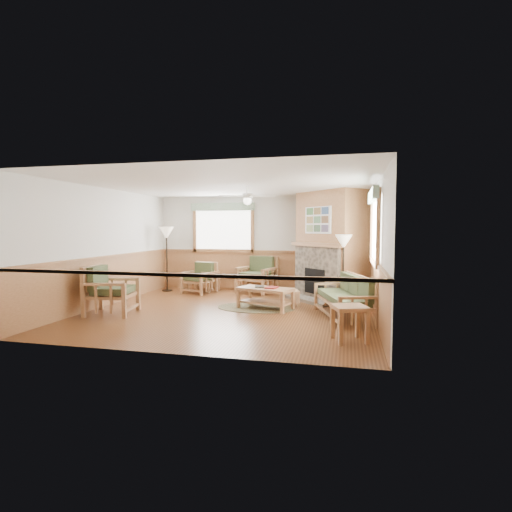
% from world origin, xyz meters
% --- Properties ---
extents(floor, '(6.00, 6.00, 0.01)m').
position_xyz_m(floor, '(0.00, 0.00, -0.01)').
color(floor, brown).
rests_on(floor, ground).
extents(ceiling, '(6.00, 6.00, 0.01)m').
position_xyz_m(ceiling, '(0.00, 0.00, 2.70)').
color(ceiling, white).
rests_on(ceiling, floor).
extents(wall_back, '(6.00, 0.02, 2.70)m').
position_xyz_m(wall_back, '(0.00, 3.00, 1.35)').
color(wall_back, silver).
rests_on(wall_back, floor).
extents(wall_front, '(6.00, 0.02, 2.70)m').
position_xyz_m(wall_front, '(0.00, -3.00, 1.35)').
color(wall_front, silver).
rests_on(wall_front, floor).
extents(wall_left, '(0.02, 6.00, 2.70)m').
position_xyz_m(wall_left, '(-3.00, 0.00, 1.35)').
color(wall_left, silver).
rests_on(wall_left, floor).
extents(wall_right, '(0.02, 6.00, 2.70)m').
position_xyz_m(wall_right, '(3.00, 0.00, 1.35)').
color(wall_right, silver).
rests_on(wall_right, floor).
extents(wainscot, '(6.00, 6.00, 1.10)m').
position_xyz_m(wainscot, '(0.00, 0.00, 0.55)').
color(wainscot, '#9C6940').
rests_on(wainscot, floor).
extents(fireplace, '(3.11, 3.11, 2.70)m').
position_xyz_m(fireplace, '(2.05, 2.05, 1.35)').
color(fireplace, '#9C6940').
rests_on(fireplace, floor).
extents(window_back, '(1.90, 0.16, 1.50)m').
position_xyz_m(window_back, '(-1.10, 2.96, 2.53)').
color(window_back, white).
rests_on(window_back, wall_back).
extents(window_right, '(0.16, 1.90, 1.50)m').
position_xyz_m(window_right, '(2.96, -0.20, 2.53)').
color(window_right, white).
rests_on(window_right, wall_right).
extents(ceiling_fan, '(1.59, 1.59, 0.36)m').
position_xyz_m(ceiling_fan, '(0.30, 0.30, 2.66)').
color(ceiling_fan, white).
rests_on(ceiling_fan, ceiling).
extents(sofa, '(1.98, 1.29, 0.84)m').
position_xyz_m(sofa, '(2.38, -0.13, 0.42)').
color(sofa, '#9F714A').
rests_on(sofa, floor).
extents(armchair_back_left, '(0.94, 0.94, 0.84)m').
position_xyz_m(armchair_back_left, '(-1.55, 2.15, 0.42)').
color(armchair_back_left, '#9F714A').
rests_on(armchair_back_left, floor).
extents(armchair_back_right, '(1.11, 1.11, 1.01)m').
position_xyz_m(armchair_back_right, '(-0.00, 2.55, 0.50)').
color(armchair_back_right, '#9F714A').
rests_on(armchair_back_right, floor).
extents(armchair_left, '(1.05, 1.05, 1.01)m').
position_xyz_m(armchair_left, '(-2.33, -0.81, 0.51)').
color(armchair_left, '#9F714A').
rests_on(armchair_left, floor).
extents(coffee_table, '(1.30, 0.92, 0.47)m').
position_xyz_m(coffee_table, '(0.68, 0.40, 0.24)').
color(coffee_table, '#9F714A').
rests_on(coffee_table, floor).
extents(end_table_chairs, '(0.66, 0.65, 0.57)m').
position_xyz_m(end_table_chairs, '(-1.43, 2.55, 0.28)').
color(end_table_chairs, '#9F714A').
rests_on(end_table_chairs, floor).
extents(end_table_sofa, '(0.64, 0.63, 0.57)m').
position_xyz_m(end_table_sofa, '(2.49, -1.76, 0.28)').
color(end_table_sofa, '#9F714A').
rests_on(end_table_sofa, floor).
extents(footstool, '(0.52, 0.52, 0.36)m').
position_xyz_m(footstool, '(1.16, 0.87, 0.18)').
color(footstool, '#9F714A').
rests_on(footstool, floor).
extents(braided_rug, '(2.20, 2.20, 0.01)m').
position_xyz_m(braided_rug, '(0.45, 0.46, 0.01)').
color(braided_rug, brown).
rests_on(braided_rug, floor).
extents(floor_lamp_left, '(0.43, 0.43, 1.83)m').
position_xyz_m(floor_lamp_left, '(-2.55, 2.25, 0.92)').
color(floor_lamp_left, black).
rests_on(floor_lamp_left, floor).
extents(floor_lamp_right, '(0.40, 0.40, 1.65)m').
position_xyz_m(floor_lamp_right, '(2.35, 0.85, 0.83)').
color(floor_lamp_right, black).
rests_on(floor_lamp_right, floor).
extents(book_red, '(0.27, 0.34, 0.03)m').
position_xyz_m(book_red, '(0.83, 0.35, 0.50)').
color(book_red, maroon).
rests_on(book_red, coffee_table).
extents(book_dark, '(0.25, 0.30, 0.02)m').
position_xyz_m(book_dark, '(0.53, 0.47, 0.50)').
color(book_dark, black).
rests_on(book_dark, coffee_table).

